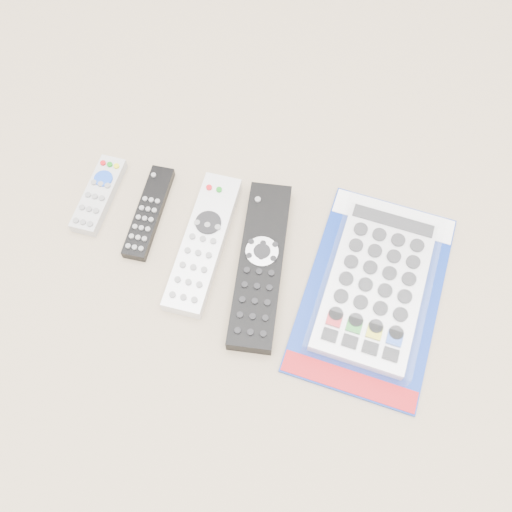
% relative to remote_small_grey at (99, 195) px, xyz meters
% --- Properties ---
extents(remote_small_grey, '(0.05, 0.14, 0.02)m').
position_rel_remote_small_grey_xyz_m(remote_small_grey, '(0.00, 0.00, 0.00)').
color(remote_small_grey, '#AFAFB2').
rests_on(remote_small_grey, ground).
extents(remote_slim_black, '(0.04, 0.16, 0.02)m').
position_rel_remote_small_grey_xyz_m(remote_slim_black, '(0.08, -0.01, -0.00)').
color(remote_slim_black, black).
rests_on(remote_slim_black, ground).
extents(remote_silver_dvd, '(0.06, 0.23, 0.03)m').
position_rel_remote_small_grey_xyz_m(remote_silver_dvd, '(0.18, -0.05, 0.00)').
color(remote_silver_dvd, silver).
rests_on(remote_silver_dvd, ground).
extents(remote_large_black, '(0.08, 0.26, 0.03)m').
position_rel_remote_small_grey_xyz_m(remote_large_black, '(0.27, -0.06, 0.00)').
color(remote_large_black, black).
rests_on(remote_large_black, ground).
extents(jumbo_remote_packaged, '(0.22, 0.32, 0.04)m').
position_rel_remote_small_grey_xyz_m(jumbo_remote_packaged, '(0.43, -0.06, 0.01)').
color(jumbo_remote_packaged, navy).
rests_on(jumbo_remote_packaged, ground).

